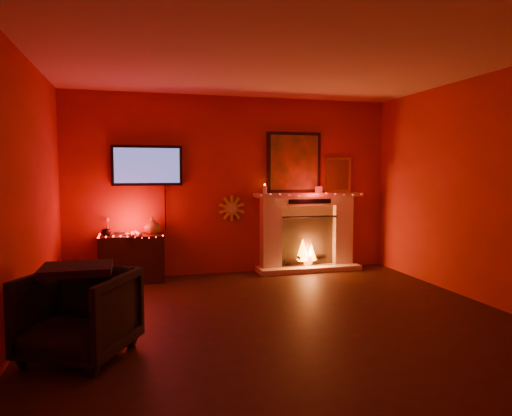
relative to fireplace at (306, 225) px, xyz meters
The scene contains 6 objects.
room 2.72m from the fireplace, 115.53° to the right, with size 5.00×5.00×5.00m.
fireplace is the anchor object (origin of this frame).
tv 2.61m from the fireplace, behind, with size 1.00×0.07×1.24m.
sunburst_clock 1.23m from the fireplace, behind, with size 0.40×0.03×0.40m.
console_table 2.70m from the fireplace, behind, with size 0.88×0.56×0.92m.
armchair 4.16m from the fireplace, 138.30° to the right, with size 0.79×0.81×0.74m, color black.
Camera 1 is at (-1.48, -4.34, 1.56)m, focal length 32.00 mm.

